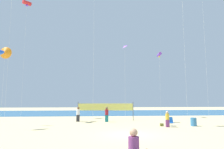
% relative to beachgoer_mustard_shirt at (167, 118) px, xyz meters
% --- Properties ---
extents(ground_plane, '(120.00, 120.00, 0.00)m').
position_rel_beachgoer_mustard_shirt_xyz_m(ground_plane, '(-4.44, -3.97, -0.84)').
color(ground_plane, '#D1BC89').
extents(ocean_band, '(120.00, 20.00, 0.01)m').
position_rel_beachgoer_mustard_shirt_xyz_m(ocean_band, '(-4.44, 24.26, -0.83)').
color(ocean_band, '#28608C').
rests_on(ocean_band, ground).
extents(beachgoer_mustard_shirt, '(0.36, 0.36, 1.57)m').
position_rel_beachgoer_mustard_shirt_xyz_m(beachgoer_mustard_shirt, '(0.00, 0.00, 0.00)').
color(beachgoer_mustard_shirt, '#7A3872').
rests_on(beachgoer_mustard_shirt, ground).
extents(beachgoer_white_shirt, '(0.41, 0.41, 1.80)m').
position_rel_beachgoer_mustard_shirt_xyz_m(beachgoer_white_shirt, '(-9.13, 6.02, 0.12)').
color(beachgoer_white_shirt, '#2D2D33').
rests_on(beachgoer_white_shirt, ground).
extents(beachgoer_maroon_shirt, '(0.41, 0.41, 1.80)m').
position_rel_beachgoer_mustard_shirt_xyz_m(beachgoer_maroon_shirt, '(-5.63, 5.38, 0.12)').
color(beachgoer_maroon_shirt, '#19727A').
rests_on(beachgoer_maroon_shirt, ground).
extents(folding_beach_chair, '(0.52, 0.65, 0.89)m').
position_rel_beachgoer_mustard_shirt_xyz_m(folding_beach_chair, '(0.68, 0.89, -0.37)').
color(folding_beach_chair, '#1959B2').
rests_on(folding_beach_chair, ground).
extents(trash_barrel, '(0.60, 0.60, 0.83)m').
position_rel_beachgoer_mustard_shirt_xyz_m(trash_barrel, '(2.93, 0.57, -0.42)').
color(trash_barrel, teal).
rests_on(trash_barrel, ground).
extents(volleyball_net, '(7.23, 0.68, 2.40)m').
position_rel_beachgoer_mustard_shirt_xyz_m(volleyball_net, '(-5.68, 7.09, 0.79)').
color(volleyball_net, '#4C4C51').
rests_on(volleyball_net, ground).
extents(beach_handbag, '(0.34, 0.17, 0.28)m').
position_rel_beachgoer_mustard_shirt_xyz_m(beach_handbag, '(-0.33, 0.77, -0.70)').
color(beach_handbag, olive).
rests_on(beach_handbag, ground).
extents(kite_orange_delta, '(1.33, 0.48, 8.41)m').
position_rel_beachgoer_mustard_shirt_xyz_m(kite_orange_delta, '(-16.90, 2.84, 6.92)').
color(kite_orange_delta, silver).
rests_on(kite_orange_delta, ground).
extents(kite_violet_tube, '(0.65, 1.78, 10.11)m').
position_rel_beachgoer_mustard_shirt_xyz_m(kite_violet_tube, '(3.16, 11.57, 9.00)').
color(kite_violet_tube, silver).
rests_on(kite_violet_tube, ground).
extents(kite_violet_diamond, '(0.84, 0.85, 9.57)m').
position_rel_beachgoer_mustard_shirt_xyz_m(kite_violet_diamond, '(-3.45, 4.97, 8.40)').
color(kite_violet_diamond, silver).
rests_on(kite_violet_diamond, ground).
extents(kite_red_tube, '(1.34, 1.30, 18.25)m').
position_rel_beachgoer_mustard_shirt_xyz_m(kite_red_tube, '(-17.98, 12.05, 17.03)').
color(kite_red_tube, silver).
rests_on(kite_red_tube, ground).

